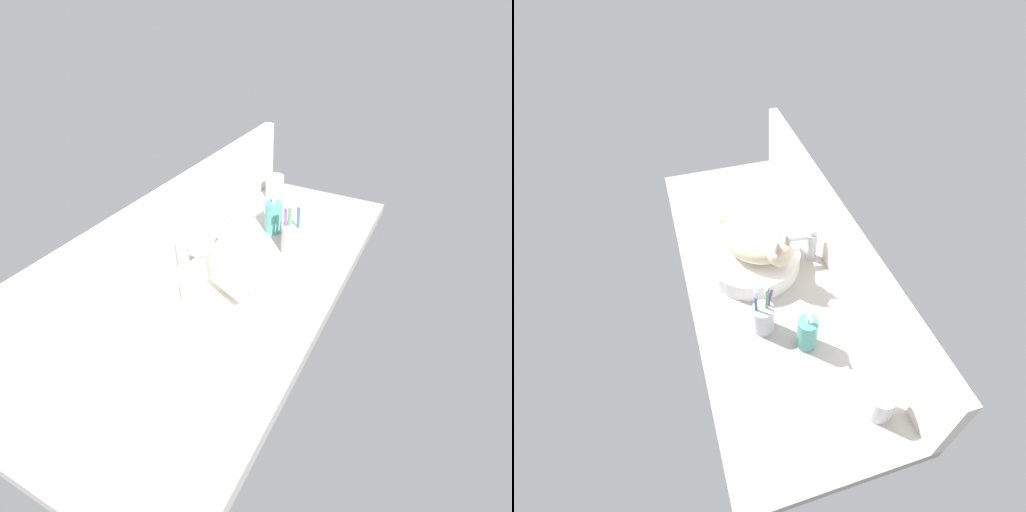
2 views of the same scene
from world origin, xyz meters
TOP-DOWN VIEW (x-y plane):
  - ground_plane at (0.00, 0.00)cm, footprint 138.47×52.99cm
  - backsplash_panel at (0.00, 24.69)cm, footprint 138.47×3.60cm
  - sink_basin at (-5.59, -2.22)cm, footprint 33.36×33.36cm
  - cat at (-4.49, -1.41)cm, footprint 30.23×27.94cm
  - faucet at (-3.38, 17.83)cm, footprint 3.99×11.86cm
  - soap_dispenser at (30.55, 4.60)cm, footprint 6.03×6.03cm
  - toothbrush_cup at (21.38, -6.11)cm, footprint 6.74×6.74cm
  - water_glass at (55.32, 15.51)cm, footprint 7.28×7.28cm

SIDE VIEW (x-z plane):
  - ground_plane at x=0.00cm, z-range -4.00..0.00cm
  - sink_basin at x=-5.59cm, z-range 0.00..6.53cm
  - water_glass at x=55.32cm, z-range -0.64..8.63cm
  - toothbrush_cup at x=21.38cm, z-range -3.93..14.78cm
  - soap_dispenser at x=30.55cm, z-range -1.54..12.95cm
  - faucet at x=-3.38cm, z-range 0.50..14.10cm
  - cat at x=-4.49cm, z-range 5.29..19.29cm
  - backsplash_panel at x=0.00cm, z-range 0.00..25.63cm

